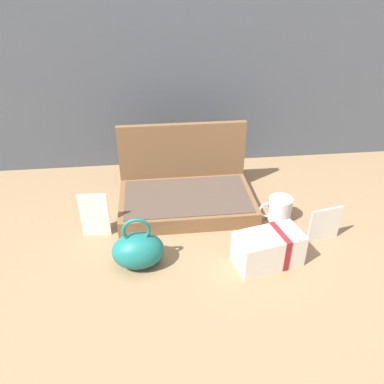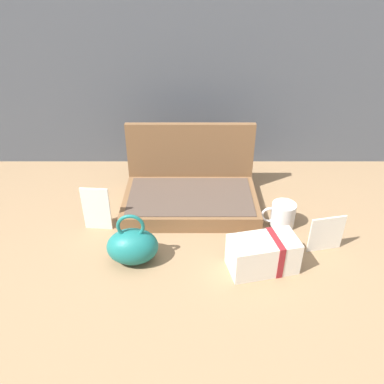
{
  "view_description": "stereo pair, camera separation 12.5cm",
  "coord_description": "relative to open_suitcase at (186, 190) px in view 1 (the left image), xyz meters",
  "views": [
    {
      "loc": [
        -0.13,
        -1.12,
        0.86
      ],
      "look_at": [
        -0.0,
        -0.02,
        0.18
      ],
      "focal_mm": 36.1,
      "sensor_mm": 36.0,
      "label": 1
    },
    {
      "loc": [
        -0.0,
        -1.12,
        0.86
      ],
      "look_at": [
        -0.0,
        -0.02,
        0.18
      ],
      "focal_mm": 36.1,
      "sensor_mm": 36.0,
      "label": 2
    }
  ],
  "objects": [
    {
      "name": "cream_toiletry_bag",
      "position": [
        0.23,
        -0.38,
        -0.01
      ],
      "size": [
        0.23,
        0.15,
        0.11
      ],
      "color": "silver",
      "rests_on": "ground_plane"
    },
    {
      "name": "info_card_left",
      "position": [
        -0.33,
        -0.17,
        0.02
      ],
      "size": [
        0.1,
        0.01,
        0.17
      ],
      "primitive_type": "cube",
      "rotation": [
        0.0,
        0.0,
        -0.08
      ],
      "color": "white",
      "rests_on": "ground_plane"
    },
    {
      "name": "poster_card_right",
      "position": [
        0.45,
        -0.29,
        0.0
      ],
      "size": [
        0.12,
        0.03,
        0.13
      ],
      "primitive_type": "cube",
      "rotation": [
        0.0,
        0.0,
        0.21
      ],
      "color": "silver",
      "rests_on": "ground_plane"
    },
    {
      "name": "back_wall",
      "position": [
        0.01,
        0.4,
        0.64
      ],
      "size": [
        3.2,
        0.06,
        1.4
      ],
      "primitive_type": "cube",
      "color": "#474C54",
      "rests_on": "ground_plane"
    },
    {
      "name": "teal_pouch_handbag",
      "position": [
        -0.18,
        -0.34,
        -0.0
      ],
      "size": [
        0.17,
        0.13,
        0.18
      ],
      "color": "#196B66",
      "rests_on": "ground_plane"
    },
    {
      "name": "ground_plane",
      "position": [
        0.01,
        -0.18,
        -0.06
      ],
      "size": [
        6.0,
        6.0,
        0.0
      ],
      "primitive_type": "plane",
      "color": "#8C6D4C"
    },
    {
      "name": "coffee_mug",
      "position": [
        0.34,
        -0.15,
        -0.02
      ],
      "size": [
        0.12,
        0.09,
        0.09
      ],
      "color": "silver",
      "rests_on": "ground_plane"
    },
    {
      "name": "open_suitcase",
      "position": [
        0.0,
        0.0,
        0.0
      ],
      "size": [
        0.52,
        0.33,
        0.29
      ],
      "color": "brown",
      "rests_on": "ground_plane"
    }
  ]
}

